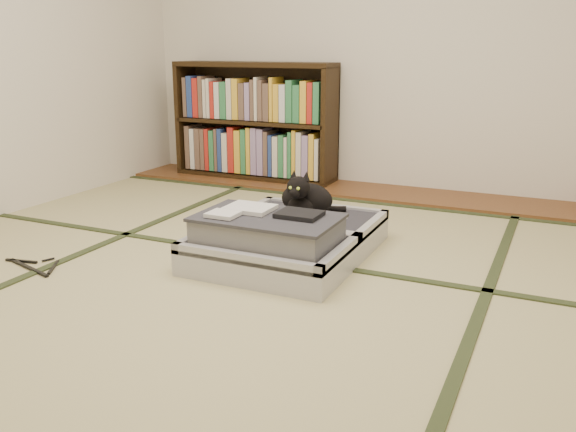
% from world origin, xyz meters
% --- Properties ---
extents(floor, '(4.50, 4.50, 0.00)m').
position_xyz_m(floor, '(0.00, 0.00, 0.00)').
color(floor, tan).
rests_on(floor, ground).
extents(wood_strip, '(4.00, 0.50, 0.02)m').
position_xyz_m(wood_strip, '(0.00, 2.00, 0.01)').
color(wood_strip, brown).
rests_on(wood_strip, ground).
extents(tatami_borders, '(4.00, 4.50, 0.01)m').
position_xyz_m(tatami_borders, '(0.00, 0.49, 0.00)').
color(tatami_borders, '#2D381E').
rests_on(tatami_borders, ground).
extents(bookcase, '(1.32, 0.30, 0.92)m').
position_xyz_m(bookcase, '(-1.04, 2.07, 0.45)').
color(bookcase, black).
rests_on(bookcase, wood_strip).
extents(suitcase, '(0.76, 1.01, 0.30)m').
position_xyz_m(suitcase, '(0.00, 0.43, 0.11)').
color(suitcase, '#B3B3B8').
rests_on(suitcase, floor).
extents(cat, '(0.34, 0.34, 0.27)m').
position_xyz_m(cat, '(-0.02, 0.72, 0.25)').
color(cat, black).
rests_on(cat, suitcase).
extents(cable_coil, '(0.11, 0.11, 0.03)m').
position_xyz_m(cable_coil, '(0.16, 0.76, 0.16)').
color(cable_coil, white).
rests_on(cable_coil, suitcase).
extents(hanger, '(0.37, 0.21, 0.01)m').
position_xyz_m(hanger, '(-1.07, -0.21, 0.01)').
color(hanger, black).
rests_on(hanger, floor).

